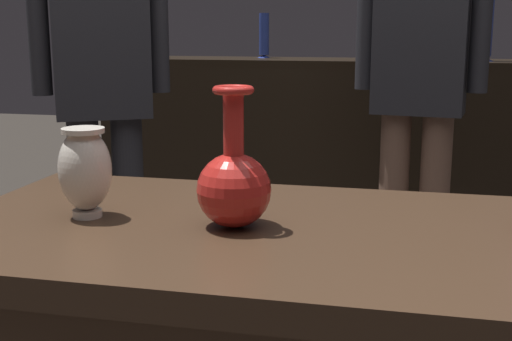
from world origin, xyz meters
The scene contains 8 objects.
back_display_shelf centered at (0.00, 2.20, 0.49)m, with size 2.60×0.40×0.99m.
vase_centerpiece centered at (-0.07, -0.02, 0.88)m, with size 0.13×0.13×0.24m.
vase_tall_behind centered at (-0.35, -0.02, 0.89)m, with size 0.10×0.10×0.16m.
shelf_vase_left centered at (-0.52, 2.27, 1.09)m, with size 0.07×0.07×0.22m.
shelf_vase_right centered at (0.52, 2.15, 1.15)m, with size 0.11×0.11×0.35m.
shelf_vase_far_left centered at (-1.04, 2.13, 1.06)m, with size 0.08×0.08×0.13m.
visitor_near_left centered at (-0.83, 1.06, 1.00)m, with size 0.42×0.31×1.69m.
visitor_center_back centered at (0.24, 1.41, 1.00)m, with size 0.47×0.22×1.69m.
Camera 1 is at (0.22, -1.11, 1.14)m, focal length 47.51 mm.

